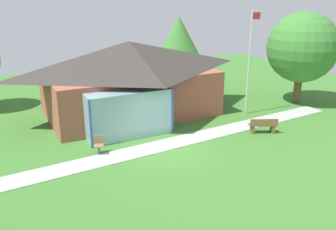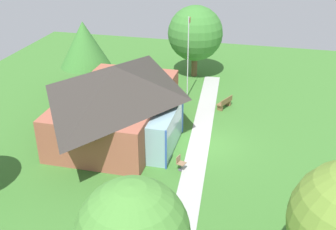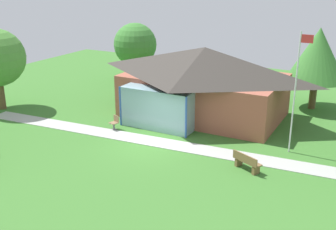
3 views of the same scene
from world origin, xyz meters
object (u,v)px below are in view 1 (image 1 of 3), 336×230
tree_east_hedge (302,47)px  tree_behind_pavilion_right (179,40)px  patio_chair_west (99,145)px  pavilion (130,77)px  flagpole (250,59)px  bench_mid_right (263,126)px

tree_east_hedge → tree_behind_pavilion_right: 9.32m
tree_east_hedge → tree_behind_pavilion_right: size_ratio=1.10×
patio_chair_west → tree_behind_pavilion_right: tree_behind_pavilion_right is taller
pavilion → patio_chair_west: pavilion is taller
flagpole → patio_chair_west: size_ratio=7.31×
pavilion → patio_chair_west: size_ratio=12.63×
pavilion → tree_east_hedge: tree_east_hedge is taller
bench_mid_right → tree_east_hedge: bearing=54.8°
bench_mid_right → patio_chair_west: 8.76m
bench_mid_right → tree_east_hedge: 7.70m
flagpole → patio_chair_west: 10.56m
patio_chair_west → flagpole: bearing=-154.3°
flagpole → bench_mid_right: flagpole is taller
pavilion → patio_chair_west: bearing=-126.0°
tree_behind_pavilion_right → flagpole: bearing=-88.0°
pavilion → flagpole: (6.46, -3.26, 1.11)m
pavilion → tree_behind_pavilion_right: 8.04m
flagpole → patio_chair_west: (-9.99, -1.60, -3.03)m
pavilion → flagpole: bearing=-26.7°
flagpole → tree_east_hedge: flagpole is taller
patio_chair_west → tree_behind_pavilion_right: bearing=-118.1°
patio_chair_west → tree_east_hedge: tree_east_hedge is taller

